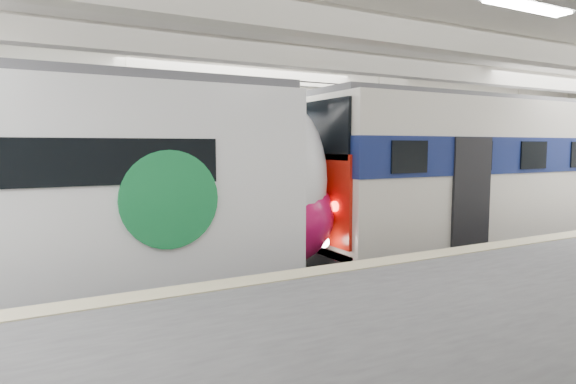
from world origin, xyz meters
TOP-DOWN VIEW (x-y plane):
  - station_hall at (0.00, -1.74)m, footprint 36.00×24.00m
  - modern_emu at (-5.64, -0.00)m, footprint 14.17×2.93m
  - older_rer at (7.70, 0.00)m, footprint 14.03×3.10m

SIDE VIEW (x-z plane):
  - modern_emu at x=-5.64m, z-range -0.04..4.52m
  - older_rer at x=7.70m, z-range 0.11..4.71m
  - station_hall at x=0.00m, z-range 0.37..6.12m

